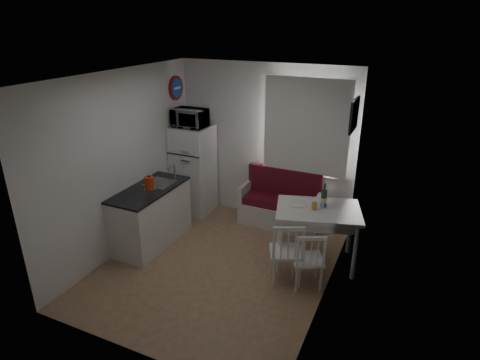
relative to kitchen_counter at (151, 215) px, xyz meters
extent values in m
cube|color=#8F6A4C|center=(1.20, -0.16, -0.46)|extent=(3.00, 3.50, 0.02)
cube|color=white|center=(1.20, -0.16, 2.14)|extent=(3.00, 3.50, 0.02)
cube|color=white|center=(1.20, 1.59, 0.84)|extent=(3.00, 0.02, 2.60)
cube|color=white|center=(1.20, -1.91, 0.84)|extent=(3.00, 0.02, 2.60)
cube|color=white|center=(-0.30, -0.16, 0.84)|extent=(0.02, 3.50, 2.60)
cube|color=white|center=(2.70, -0.16, 0.84)|extent=(0.02, 3.50, 2.60)
cube|color=white|center=(1.90, 1.56, 1.17)|extent=(1.22, 0.06, 1.47)
cube|color=white|center=(1.90, 1.49, 1.22)|extent=(1.35, 0.02, 1.50)
cube|color=white|center=(0.00, -0.01, -0.03)|extent=(0.60, 1.30, 0.86)
cube|color=black|center=(0.00, -0.01, 0.43)|extent=(0.62, 1.32, 0.03)
cube|color=#99999E|center=(0.02, 0.24, 0.39)|extent=(0.40, 0.40, 0.10)
cylinder|color=silver|center=(0.18, 0.42, 0.57)|extent=(0.02, 0.02, 0.26)
cylinder|color=#193C98|center=(-0.27, 1.29, 1.69)|extent=(0.03, 0.40, 0.40)
cube|color=black|center=(2.67, 0.94, 1.59)|extent=(0.04, 0.52, 0.42)
cube|color=white|center=(1.60, 1.32, -0.27)|extent=(1.32, 0.51, 0.37)
cube|color=maroon|center=(1.60, 1.32, -0.03)|extent=(1.26, 0.47, 0.12)
cube|color=maroon|center=(1.60, 1.52, 0.26)|extent=(1.26, 0.10, 0.47)
cube|color=white|center=(2.41, 0.50, 0.36)|extent=(1.29, 1.06, 0.04)
cube|color=white|center=(2.41, 0.50, 0.27)|extent=(1.15, 0.92, 0.13)
cylinder|color=white|center=(2.41, 0.50, -0.06)|extent=(0.07, 0.07, 0.79)
cube|color=white|center=(2.16, -0.07, -0.03)|extent=(0.54, 0.53, 0.04)
cube|color=white|center=(2.16, -0.25, 0.21)|extent=(0.38, 0.20, 0.43)
cube|color=white|center=(2.45, -0.07, -0.07)|extent=(0.50, 0.49, 0.04)
cube|color=white|center=(2.45, -0.24, 0.15)|extent=(0.34, 0.19, 0.40)
cube|color=white|center=(0.02, 1.24, 0.32)|extent=(0.62, 0.62, 1.55)
imported|color=white|center=(0.02, 1.19, 1.24)|extent=(0.55, 0.37, 0.30)
cylinder|color=red|center=(0.05, -0.04, 0.56)|extent=(0.17, 0.17, 0.22)
cylinder|color=orange|center=(2.36, 0.45, 0.44)|extent=(0.07, 0.07, 0.11)
cylinder|color=#89ACE9|center=(2.45, 0.55, 0.43)|extent=(0.06, 0.06, 0.09)
cylinder|color=white|center=(2.11, 0.52, 0.39)|extent=(0.26, 0.26, 0.02)
camera|label=1|loc=(3.46, -4.36, 2.77)|focal=30.00mm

